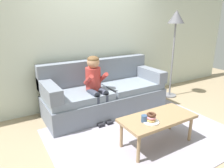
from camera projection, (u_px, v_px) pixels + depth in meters
name	position (u px, v px, depth m)	size (l,w,h in m)	color
ground	(133.00, 128.00, 3.29)	(10.00, 10.00, 0.00)	#9E896B
wall_back	(93.00, 34.00, 4.01)	(8.00, 0.10, 2.80)	beige
area_rug	(143.00, 135.00, 3.09)	(2.69, 1.96, 0.01)	#9993A3
couch	(104.00, 94.00, 3.85)	(2.23, 0.90, 0.94)	slate
coffee_table	(158.00, 120.00, 2.78)	(1.05, 0.49, 0.42)	#937551
person_child	(95.00, 82.00, 3.44)	(0.34, 0.58, 1.10)	#AD3833
plate	(151.00, 122.00, 2.62)	(0.21, 0.21, 0.01)	white
donut	(151.00, 120.00, 2.61)	(0.12, 0.12, 0.04)	tan
donut_second	(151.00, 117.00, 2.60)	(0.12, 0.12, 0.04)	pink
donut_third	(151.00, 115.00, 2.59)	(0.12, 0.12, 0.04)	#422619
mug	(144.00, 119.00, 2.62)	(0.08, 0.08, 0.09)	#334C72
toy_controller	(156.00, 121.00, 3.49)	(0.23, 0.09, 0.05)	gold
floor_lamp	(176.00, 26.00, 4.22)	(0.34, 0.34, 1.85)	slate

